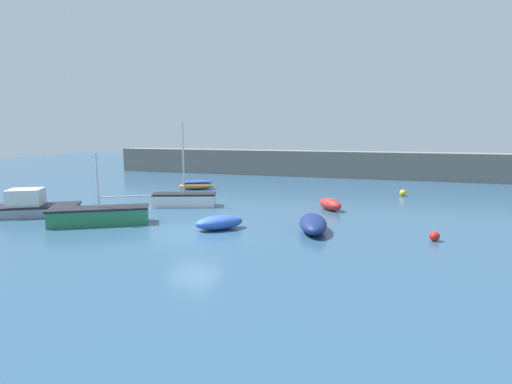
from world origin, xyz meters
The scene contains 11 objects.
ground_plane centered at (0.00, 0.00, -0.10)m, with size 120.00×120.00×0.20m, color #2D5170.
harbor_breakwater centered at (0.00, 27.88, 1.47)m, with size 46.55×2.84×2.93m, color slate.
rowboat_white_midwater centered at (5.96, 1.92, 0.43)m, with size 2.18×3.78×0.86m.
dinghy_near_pier centered at (6.09, 8.07, 0.39)m, with size 2.14×2.35×0.79m.
sailboat_tall_mast centered at (-3.89, 6.37, 0.49)m, with size 4.61×2.76×5.85m.
rowboat_with_red_cover centered at (-6.63, 14.03, 0.40)m, with size 3.35×2.47×0.80m.
motorboat_with_cabin centered at (-11.48, 0.57, 0.61)m, with size 5.55×4.32×1.70m.
sailboat_twin_hulled centered at (-5.88, -0.06, 0.50)m, with size 5.43×3.98×4.06m.
open_tender_yellow centered at (1.05, 0.89, 0.38)m, with size 2.79×2.69×0.75m.
mooring_buoy_yellow centered at (11.02, 15.68, 0.26)m, with size 0.53×0.53×0.53m, color yellow.
mooring_buoy_red centered at (11.85, 1.88, 0.24)m, with size 0.48×0.48×0.48m, color red.
Camera 1 is at (9.24, -18.50, 5.28)m, focal length 28.00 mm.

